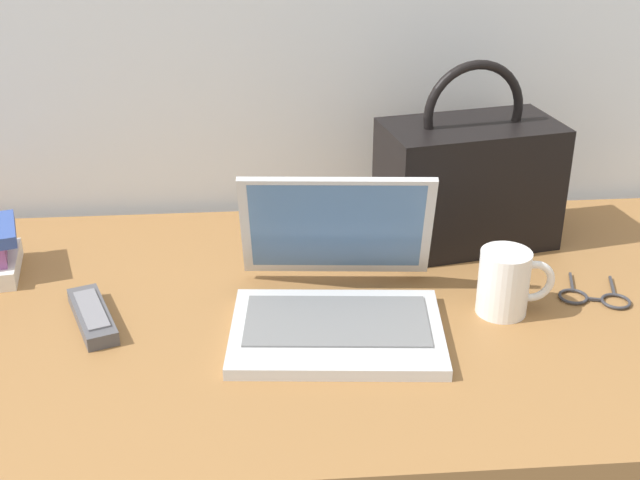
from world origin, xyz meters
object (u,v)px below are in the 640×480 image
laptop (337,294)px  coffee_mug (506,282)px  remote_control_near (92,316)px  eyeglasses (594,298)px  handbag (468,181)px

laptop → coffee_mug: bearing=0.8°
remote_control_near → eyeglasses: bearing=0.3°
eyeglasses → handbag: size_ratio=0.38×
laptop → remote_control_near: 0.37m
coffee_mug → eyeglasses: (0.15, 0.02, -0.05)m
eyeglasses → handbag: handbag is taller
eyeglasses → remote_control_near: bearing=-179.7°
remote_control_near → coffee_mug: bearing=-1.6°
laptop → remote_control_near: (-0.37, 0.02, -0.03)m
eyeglasses → handbag: 0.30m
laptop → handbag: bearing=44.6°
coffee_mug → remote_control_near: (-0.63, 0.02, -0.04)m
remote_control_near → eyeglasses: (0.78, 0.00, -0.01)m
coffee_mug → handbag: (-0.00, 0.25, 0.06)m
laptop → coffee_mug: 0.26m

